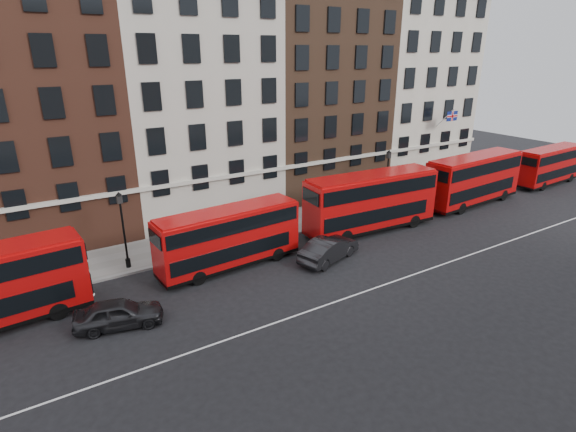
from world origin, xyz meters
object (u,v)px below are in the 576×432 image
bus_c (371,201)px  traffic_light (449,174)px  car_front (329,249)px  bus_b (228,237)px  bus_d (473,179)px  bus_e (550,165)px  car_rear (119,313)px

bus_c → traffic_light: bearing=15.4°
bus_c → car_front: 6.94m
bus_b → traffic_light: (25.09, 2.64, 0.21)m
bus_b → car_front: bus_b is taller
bus_d → car_front: 19.21m
bus_c → bus_e: size_ratio=1.18×
bus_b → traffic_light: bus_b is taller
car_front → traffic_light: 19.51m
bus_c → car_front: (-6.16, -2.69, -1.73)m
bus_c → bus_e: bearing=3.5°
bus_b → car_front: 7.08m
bus_c → bus_e: bus_c is taller
bus_e → car_front: bus_e is taller
bus_e → car_rear: size_ratio=2.16×
car_rear → car_front: (14.39, 0.61, 0.06)m
bus_e → traffic_light: (-13.25, 2.64, 0.25)m
bus_d → bus_e: (13.01, 0.00, -0.35)m
bus_c → car_rear: size_ratio=2.54×
bus_b → bus_c: (12.55, 0.00, 0.33)m
bus_e → traffic_light: 13.51m
car_rear → car_front: bearing=-73.5°
car_rear → traffic_light: (33.08, 5.94, 1.67)m
bus_c → car_front: bus_c is taller
bus_d → bus_e: bearing=-3.4°
car_rear → bus_e: bearing=-71.9°
bus_e → car_rear: bus_e is taller
car_front → bus_c: bearing=-83.9°
bus_c → bus_d: size_ratio=1.01×
traffic_light → bus_e: bearing=-11.3°
bus_b → bus_e: bearing=-3.8°
bus_c → bus_b: bearing=-176.4°
bus_b → bus_c: bearing=-3.8°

